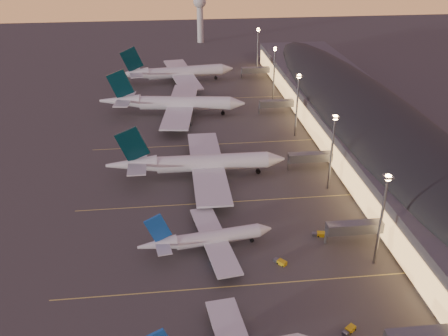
# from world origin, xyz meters

# --- Properties ---
(ground) EXTENTS (700.00, 700.00, 0.00)m
(ground) POSITION_xyz_m (0.00, 0.00, 0.00)
(ground) COLOR #42403D
(airliner_narrow_north) EXTENTS (36.82, 33.21, 13.16)m
(airliner_narrow_north) POSITION_xyz_m (-6.59, 10.96, 3.40)
(airliner_narrow_north) COLOR silver
(airliner_narrow_north) RESTS_ON ground
(airliner_wide_near) EXTENTS (60.97, 55.27, 19.58)m
(airliner_wide_near) POSITION_xyz_m (-6.21, 53.39, 5.04)
(airliner_wide_near) COLOR silver
(airliner_wide_near) RESTS_ON ground
(airliner_wide_mid) EXTENTS (65.48, 60.19, 20.96)m
(airliner_wide_mid) POSITION_xyz_m (-13.16, 115.23, 5.40)
(airliner_wide_mid) COLOR silver
(airliner_wide_mid) RESTS_ON ground
(airliner_wide_far) EXTENTS (64.76, 59.52, 20.73)m
(airliner_wide_far) POSITION_xyz_m (-10.60, 164.67, 5.34)
(airliner_wide_far) COLOR silver
(airliner_wide_far) RESTS_ON ground
(terminal_building) EXTENTS (56.35, 255.00, 17.46)m
(terminal_building) POSITION_xyz_m (61.84, 72.47, 8.78)
(terminal_building) COLOR #46464B
(terminal_building) RESTS_ON ground
(light_masts) EXTENTS (2.20, 217.20, 25.90)m
(light_masts) POSITION_xyz_m (36.00, 65.00, 17.55)
(light_masts) COLOR slate
(light_masts) RESTS_ON ground
(radar_tower) EXTENTS (9.00, 9.00, 32.50)m
(radar_tower) POSITION_xyz_m (10.00, 260.00, 21.87)
(radar_tower) COLOR silver
(radar_tower) RESTS_ON ground
(lane_markings) EXTENTS (90.00, 180.36, 0.00)m
(lane_markings) POSITION_xyz_m (0.00, 40.00, 0.01)
(lane_markings) COLOR #D8C659
(lane_markings) RESTS_ON ground
(baggage_tug_b) EXTENTS (3.59, 3.11, 1.03)m
(baggage_tug_b) POSITION_xyz_m (21.43, -22.54, 0.47)
(baggage_tug_b) COLOR gold
(baggage_tug_b) RESTS_ON ground
(baggage_tug_c) EXTENTS (4.08, 2.27, 1.15)m
(baggage_tug_c) POSITION_xyz_m (25.48, 13.56, 0.53)
(baggage_tug_c) COLOR gold
(baggage_tug_c) RESTS_ON ground
(baggage_tug_d) EXTENTS (3.39, 3.59, 1.06)m
(baggage_tug_d) POSITION_xyz_m (11.80, 2.47, 0.49)
(baggage_tug_d) COLOR gold
(baggage_tug_d) RESTS_ON ground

